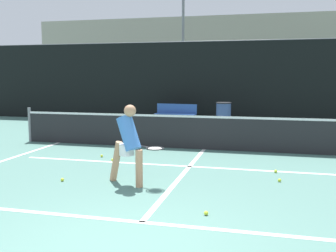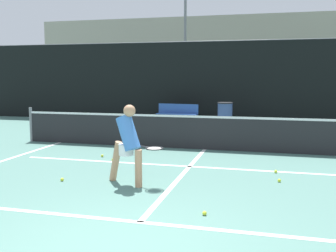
{
  "view_description": "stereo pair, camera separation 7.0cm",
  "coord_description": "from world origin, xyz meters",
  "px_view_note": "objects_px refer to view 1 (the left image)",
  "views": [
    {
      "loc": [
        1.66,
        -4.1,
        2.06
      ],
      "look_at": [
        -0.44,
        4.25,
        0.95
      ],
      "focal_mm": 42.0,
      "sensor_mm": 36.0,
      "label": 1
    },
    {
      "loc": [
        1.72,
        -4.08,
        2.06
      ],
      "look_at": [
        -0.44,
        4.25,
        0.95
      ],
      "focal_mm": 42.0,
      "sensor_mm": 36.0,
      "label": 2
    }
  ],
  "objects_px": {
    "courtside_bench": "(176,113)",
    "trash_bin": "(223,114)",
    "parked_car": "(159,103)",
    "player_practicing": "(129,141)"
  },
  "relations": [
    {
      "from": "courtside_bench",
      "to": "parked_car",
      "type": "relative_size",
      "value": 0.42
    },
    {
      "from": "courtside_bench",
      "to": "trash_bin",
      "type": "bearing_deg",
      "value": -1.33
    },
    {
      "from": "courtside_bench",
      "to": "trash_bin",
      "type": "height_order",
      "value": "trash_bin"
    },
    {
      "from": "player_practicing",
      "to": "trash_bin",
      "type": "relative_size",
      "value": 1.55
    },
    {
      "from": "trash_bin",
      "to": "parked_car",
      "type": "xyz_separation_m",
      "value": [
        -3.92,
        4.5,
        0.11
      ]
    },
    {
      "from": "courtside_bench",
      "to": "parked_car",
      "type": "bearing_deg",
      "value": 119.77
    },
    {
      "from": "parked_car",
      "to": "courtside_bench",
      "type": "bearing_deg",
      "value": -66.04
    },
    {
      "from": "courtside_bench",
      "to": "trash_bin",
      "type": "relative_size",
      "value": 1.82
    },
    {
      "from": "courtside_bench",
      "to": "parked_car",
      "type": "distance_m",
      "value": 4.65
    },
    {
      "from": "trash_bin",
      "to": "courtside_bench",
      "type": "bearing_deg",
      "value": 172.86
    }
  ]
}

